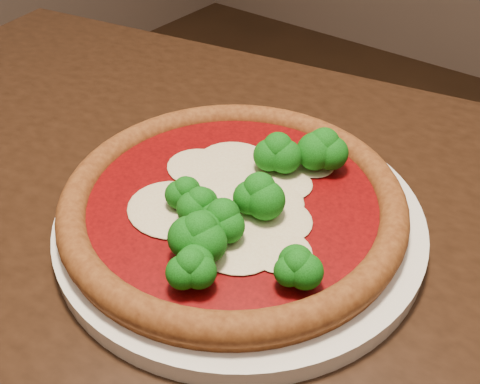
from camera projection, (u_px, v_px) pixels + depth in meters
The scene contains 3 objects.
dining_table at pixel (221, 328), 0.54m from camera, with size 1.25×0.96×0.75m.
plate at pixel (240, 218), 0.49m from camera, with size 0.33×0.33×0.02m, color white.
pizza at pixel (235, 199), 0.47m from camera, with size 0.31×0.31×0.06m.
Camera 1 is at (-0.02, -0.33, 1.09)m, focal length 40.00 mm.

